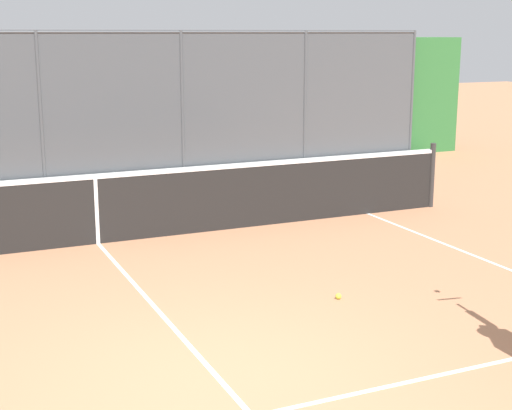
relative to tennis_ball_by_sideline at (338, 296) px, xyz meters
The scene contains 4 objects.
ground_plane 2.37m from the tennis_ball_by_sideline, 36.17° to the left, with size 60.00×60.00×0.00m, color #B27551.
fence_backdrop 8.82m from the tennis_ball_by_sideline, 77.35° to the right, with size 19.81×1.37×2.89m.
tennis_net 3.83m from the tennis_ball_by_sideline, 59.89° to the right, with size 11.27×0.09×1.07m.
tennis_ball_by_sideline is the anchor object (origin of this frame).
Camera 1 is at (2.12, 5.41, 2.85)m, focal length 53.19 mm.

